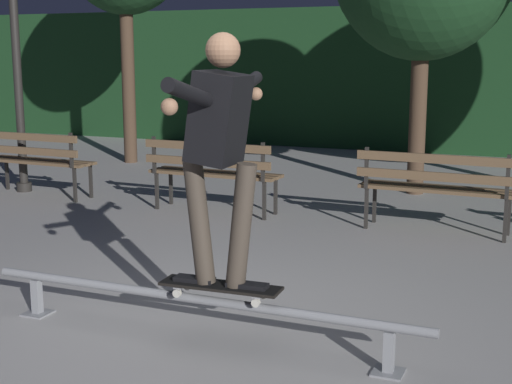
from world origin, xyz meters
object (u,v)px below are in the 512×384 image
object	(u,v)px
grind_rail	(195,304)
skateboard	(221,287)
park_bench_leftmost	(34,156)
park_bench_left_center	(212,168)
lamp_post_left	(13,3)
park_bench_right_center	(436,183)
skateboarder	(220,139)

from	to	relation	value
grind_rail	skateboard	xyz separation A→B (m)	(0.19, -0.00, 0.14)
park_bench_leftmost	park_bench_left_center	size ratio (longest dim) A/B	1.00
park_bench_leftmost	lamp_post_left	xyz separation A→B (m)	(-0.40, 0.25, 1.94)
grind_rail	park_bench_right_center	bearing A→B (deg)	74.72
park_bench_leftmost	park_bench_right_center	world-z (taller)	same
skateboard	lamp_post_left	size ratio (longest dim) A/B	0.20
grind_rail	park_bench_left_center	xyz separation A→B (m)	(-1.60, 3.51, 0.29)
grind_rail	park_bench_right_center	xyz separation A→B (m)	(0.96, 3.51, 0.29)
park_bench_leftmost	grind_rail	bearing A→B (deg)	-40.12
park_bench_leftmost	lamp_post_left	world-z (taller)	lamp_post_left
grind_rail	lamp_post_left	xyz separation A→B (m)	(-4.56, 3.76, 2.23)
skateboarder	park_bench_leftmost	xyz separation A→B (m)	(-4.35, 3.50, -0.79)
lamp_post_left	park_bench_right_center	bearing A→B (deg)	-2.63
lamp_post_left	grind_rail	bearing A→B (deg)	-39.50
park_bench_left_center	skateboard	bearing A→B (deg)	-62.97
skateboard	skateboarder	size ratio (longest dim) A/B	0.51
skateboard	park_bench_left_center	bearing A→B (deg)	117.03
park_bench_left_center	park_bench_right_center	world-z (taller)	same
skateboard	park_bench_leftmost	world-z (taller)	park_bench_leftmost
skateboarder	park_bench_left_center	size ratio (longest dim) A/B	0.97
park_bench_left_center	lamp_post_left	distance (m)	3.55
grind_rail	skateboarder	world-z (taller)	skateboarder
grind_rail	skateboard	size ratio (longest dim) A/B	3.91
park_bench_right_center	park_bench_leftmost	bearing A→B (deg)	180.00
park_bench_leftmost	park_bench_left_center	distance (m)	2.56
skateboard	park_bench_leftmost	xyz separation A→B (m)	(-4.35, 3.51, 0.15)
skateboarder	park_bench_right_center	world-z (taller)	skateboarder
skateboarder	park_bench_leftmost	distance (m)	5.64
park_bench_leftmost	park_bench_right_center	distance (m)	5.12
park_bench_leftmost	lamp_post_left	size ratio (longest dim) A/B	0.41
grind_rail	park_bench_left_center	distance (m)	3.86
skateboard	lamp_post_left	world-z (taller)	lamp_post_left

